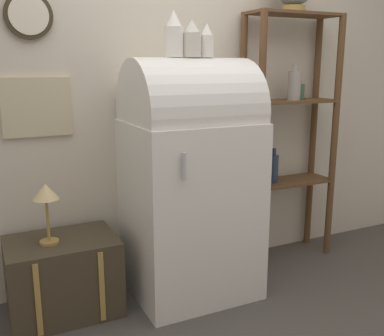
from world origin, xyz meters
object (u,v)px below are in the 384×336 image
object	(u,v)px
suitcase_trunk	(63,276)
vase_center	(192,40)
vase_left	(174,35)
vase_right	(207,42)
refrigerator	(190,176)
desk_lamp	(46,197)

from	to	relation	value
suitcase_trunk	vase_center	xyz separation A→B (m)	(0.82, -0.08, 1.38)
suitcase_trunk	vase_left	bearing A→B (deg)	-4.43
vase_center	vase_right	bearing A→B (deg)	-4.85
refrigerator	vase_left	distance (m)	0.86
vase_right	suitcase_trunk	bearing A→B (deg)	174.68
vase_center	refrigerator	bearing A→B (deg)	150.76
suitcase_trunk	vase_right	size ratio (longest dim) A/B	3.15
desk_lamp	refrigerator	bearing A→B (deg)	-3.06
refrigerator	vase_left	xyz separation A→B (m)	(-0.10, 0.02, 0.86)
refrigerator	vase_left	size ratio (longest dim) A/B	5.62
vase_center	desk_lamp	world-z (taller)	vase_center
refrigerator	suitcase_trunk	world-z (taller)	refrigerator
vase_center	vase_right	xyz separation A→B (m)	(0.10, -0.01, -0.01)
suitcase_trunk	vase_center	bearing A→B (deg)	-5.37
vase_left	vase_center	xyz separation A→B (m)	(0.11, -0.02, -0.02)
refrigerator	vase_center	size ratio (longest dim) A/B	6.88
vase_right	vase_left	bearing A→B (deg)	171.59
vase_left	refrigerator	bearing A→B (deg)	-9.48
vase_center	desk_lamp	size ratio (longest dim) A/B	0.62
suitcase_trunk	vase_center	size ratio (longest dim) A/B	2.89
vase_left	desk_lamp	xyz separation A→B (m)	(-0.78, 0.03, -0.89)
refrigerator	vase_center	world-z (taller)	vase_center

